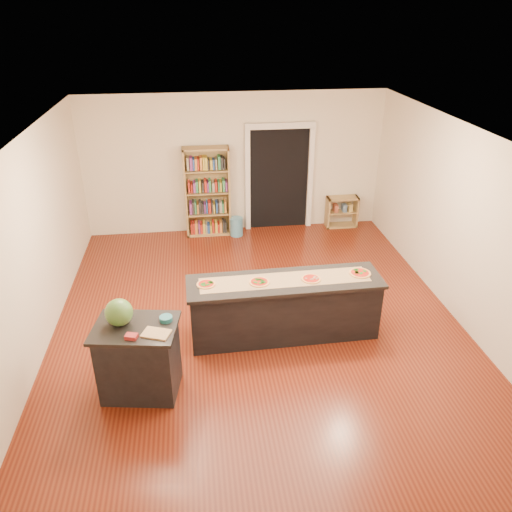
{
  "coord_description": "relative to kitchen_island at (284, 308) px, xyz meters",
  "views": [
    {
      "loc": [
        -0.83,
        -6.21,
        4.31
      ],
      "look_at": [
        0.0,
        0.2,
        1.0
      ],
      "focal_mm": 35.0,
      "sensor_mm": 36.0,
      "label": 1
    }
  ],
  "objects": [
    {
      "name": "doorway",
      "position": [
        0.57,
        3.84,
        0.75
      ],
      "size": [
        1.4,
        0.09,
        2.21
      ],
      "color": "black",
      "rests_on": "room"
    },
    {
      "name": "side_counter",
      "position": [
        -1.94,
        -0.93,
        0.03
      ],
      "size": [
        0.97,
        0.71,
        0.95
      ],
      "rotation": [
        0.0,
        0.0,
        -0.16
      ],
      "color": "black",
      "rests_on": "ground"
    },
    {
      "name": "pizza_c",
      "position": [
        0.36,
        -0.03,
        0.46
      ],
      "size": [
        0.28,
        0.28,
        0.02
      ],
      "color": "tan",
      "rests_on": "kitchen_island"
    },
    {
      "name": "package_red",
      "position": [
        -1.96,
        -1.16,
        0.53
      ],
      "size": [
        0.15,
        0.13,
        0.05
      ],
      "primitive_type": "cube",
      "rotation": [
        0.0,
        0.0,
        -0.28
      ],
      "color": "maroon",
      "rests_on": "side_counter"
    },
    {
      "name": "kitchen_island",
      "position": [
        0.0,
        0.0,
        0.0
      ],
      "size": [
        2.7,
        0.73,
        0.89
      ],
      "rotation": [
        0.0,
        0.0,
        0.02
      ],
      "color": "black",
      "rests_on": "ground"
    },
    {
      "name": "room",
      "position": [
        -0.33,
        0.37,
        0.95
      ],
      "size": [
        6.0,
        7.0,
        2.8
      ],
      "color": "beige",
      "rests_on": "ground"
    },
    {
      "name": "package_teal",
      "position": [
        -1.58,
        -0.86,
        0.53
      ],
      "size": [
        0.15,
        0.15,
        0.06
      ],
      "primitive_type": "cylinder",
      "color": "#195966",
      "rests_on": "side_counter"
    },
    {
      "name": "kraft_paper",
      "position": [
        -0.0,
        0.01,
        0.44
      ],
      "size": [
        2.35,
        0.47,
        0.0
      ],
      "primitive_type": "cube",
      "rotation": [
        0.0,
        0.0,
        0.02
      ],
      "color": "olive",
      "rests_on": "kitchen_island"
    },
    {
      "name": "bookshelf",
      "position": [
        -0.91,
        3.66,
        0.46
      ],
      "size": [
        0.91,
        0.32,
        1.81
      ],
      "primitive_type": "cube",
      "color": "#A68850",
      "rests_on": "ground"
    },
    {
      "name": "pizza_a",
      "position": [
        -1.08,
        0.02,
        0.46
      ],
      "size": [
        0.27,
        0.27,
        0.02
      ],
      "color": "tan",
      "rests_on": "kitchen_island"
    },
    {
      "name": "pizza_d",
      "position": [
        1.08,
        0.05,
        0.46
      ],
      "size": [
        0.3,
        0.3,
        0.02
      ],
      "color": "tan",
      "rests_on": "kitchen_island"
    },
    {
      "name": "pizza_b",
      "position": [
        -0.36,
        -0.02,
        0.46
      ],
      "size": [
        0.29,
        0.29,
        0.02
      ],
      "color": "tan",
      "rests_on": "kitchen_island"
    },
    {
      "name": "cutting_board",
      "position": [
        -1.69,
        -1.12,
        0.52
      ],
      "size": [
        0.36,
        0.3,
        0.02
      ],
      "primitive_type": "cube",
      "rotation": [
        0.0,
        0.0,
        -0.37
      ],
      "color": "tan",
      "rests_on": "side_counter"
    },
    {
      "name": "low_shelf",
      "position": [
        1.91,
        3.68,
        -0.12
      ],
      "size": [
        0.66,
        0.28,
        0.66
      ],
      "primitive_type": "cube",
      "color": "#A68850",
      "rests_on": "ground"
    },
    {
      "name": "waste_bin",
      "position": [
        -0.35,
        3.5,
        -0.26
      ],
      "size": [
        0.26,
        0.26,
        0.38
      ],
      "primitive_type": "cylinder",
      "color": "teal",
      "rests_on": "ground"
    },
    {
      "name": "watermelon",
      "position": [
        -2.11,
        -0.86,
        0.67
      ],
      "size": [
        0.32,
        0.32,
        0.32
      ],
      "primitive_type": "sphere",
      "color": "#144214",
      "rests_on": "side_counter"
    }
  ]
}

